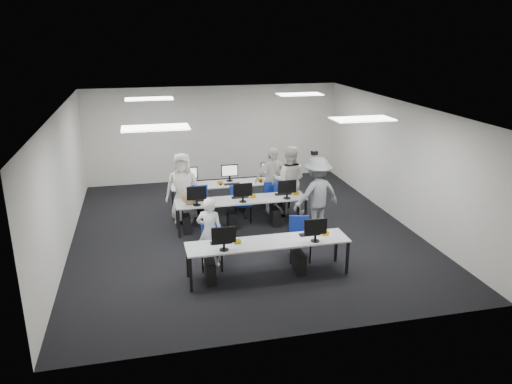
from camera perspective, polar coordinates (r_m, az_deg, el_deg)
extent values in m
plane|color=black|center=(12.19, -1.47, -4.39)|extent=(9.00, 9.00, 0.00)
plane|color=white|center=(11.38, -1.59, 9.70)|extent=(9.00, 9.00, 0.00)
cube|color=silver|center=(16.01, -4.82, 6.66)|extent=(8.00, 0.02, 3.00)
cube|color=silver|center=(7.60, 5.42, -6.59)|extent=(8.00, 0.02, 3.00)
cube|color=silver|center=(11.61, -21.25, 1.03)|extent=(0.02, 9.00, 3.00)
cube|color=silver|center=(13.07, 15.94, 3.40)|extent=(0.02, 9.00, 3.00)
cube|color=white|center=(9.19, -11.41, 7.22)|extent=(1.20, 0.60, 0.02)
cube|color=white|center=(10.12, 12.05, 8.17)|extent=(1.20, 0.60, 0.02)
cube|color=white|center=(13.14, -12.12, 10.38)|extent=(1.20, 0.60, 0.02)
cube|color=white|center=(13.81, 5.00, 11.07)|extent=(1.20, 0.60, 0.02)
cube|color=#B9BBBD|center=(9.76, 1.39, -5.78)|extent=(3.20, 0.70, 0.03)
cube|color=black|center=(9.41, -7.46, -9.36)|extent=(0.05, 0.05, 0.70)
cube|color=black|center=(9.94, -7.83, -7.79)|extent=(0.05, 0.05, 0.70)
cube|color=black|center=(10.13, 10.40, -7.43)|extent=(0.05, 0.05, 0.70)
cube|color=black|center=(10.63, 9.13, -6.09)|extent=(0.05, 0.05, 0.70)
cube|color=#B9BBBD|center=(12.12, -1.69, -0.91)|extent=(3.20, 0.70, 0.03)
cube|color=black|center=(11.77, -8.80, -3.61)|extent=(0.05, 0.05, 0.70)
cube|color=black|center=(12.33, -9.03, -2.60)|extent=(0.05, 0.05, 0.70)
cube|color=black|center=(12.35, 5.68, -2.42)|extent=(0.05, 0.05, 0.70)
cube|color=black|center=(12.89, 4.83, -1.51)|extent=(0.05, 0.05, 0.70)
cube|color=#B9BBBD|center=(13.43, -2.88, 0.99)|extent=(3.20, 0.70, 0.03)
cube|color=black|center=(13.08, -9.31, -1.39)|extent=(0.05, 0.05, 0.70)
cube|color=black|center=(13.65, -9.50, -0.56)|extent=(0.05, 0.05, 0.70)
cube|color=black|center=(13.61, 3.80, -0.41)|extent=(0.05, 0.05, 0.70)
cube|color=black|center=(14.15, 3.10, 0.35)|extent=(0.05, 0.05, 0.70)
cube|color=#0D67AB|center=(9.30, -3.71, -4.94)|extent=(0.46, 0.04, 0.32)
cube|color=black|center=(9.70, -4.00, -5.79)|extent=(0.42, 0.14, 0.02)
ellipsoid|color=black|center=(9.75, -2.25, -5.59)|extent=(0.07, 0.10, 0.04)
cube|color=black|center=(9.78, -5.26, -9.08)|extent=(0.18, 0.40, 0.42)
cube|color=white|center=(9.73, 6.82, -3.97)|extent=(0.46, 0.04, 0.32)
cube|color=black|center=(10.12, 6.15, -4.83)|extent=(0.42, 0.14, 0.02)
ellipsoid|color=black|center=(10.21, 7.75, -4.62)|extent=(0.07, 0.10, 0.04)
cube|color=black|center=(10.14, 4.96, -8.03)|extent=(0.18, 0.40, 0.42)
cube|color=white|center=(11.69, -6.81, -0.13)|extent=(0.46, 0.04, 0.32)
cube|color=black|center=(12.08, -6.94, -0.97)|extent=(0.42, 0.14, 0.02)
ellipsoid|color=black|center=(12.11, -5.53, -0.83)|extent=(0.07, 0.10, 0.04)
cube|color=black|center=(12.12, -7.94, -3.64)|extent=(0.18, 0.40, 0.42)
cube|color=white|center=(11.85, -1.53, 0.25)|extent=(0.46, 0.04, 0.32)
cube|color=black|center=(12.24, -1.82, -0.59)|extent=(0.42, 0.14, 0.02)
ellipsoid|color=black|center=(12.30, -0.45, -0.45)|extent=(0.07, 0.10, 0.04)
cube|color=black|center=(12.25, -2.81, -3.23)|extent=(0.18, 0.40, 0.42)
cube|color=white|center=(12.11, 3.58, 0.61)|extent=(0.46, 0.04, 0.32)
cube|color=black|center=(12.49, 3.13, -0.22)|extent=(0.42, 0.14, 0.02)
ellipsoid|color=black|center=(12.57, 4.45, -0.09)|extent=(0.07, 0.10, 0.04)
cube|color=black|center=(12.48, 2.17, -2.82)|extent=(0.18, 0.40, 0.42)
cube|color=white|center=(13.37, -7.69, 2.17)|extent=(0.46, 0.04, 0.32)
cube|color=black|center=(13.14, -7.50, 0.59)|extent=(0.42, 0.14, 0.02)
ellipsoid|color=black|center=(13.12, -8.80, 0.53)|extent=(0.07, 0.10, 0.04)
cube|color=black|center=(13.47, -6.41, -1.31)|extent=(0.18, 0.40, 0.42)
cube|color=white|center=(13.51, -3.04, 2.48)|extent=(0.46, 0.04, 0.32)
cube|color=black|center=(13.29, -2.78, 0.92)|extent=(0.42, 0.14, 0.02)
ellipsoid|color=black|center=(13.24, -4.05, 0.86)|extent=(0.07, 0.10, 0.04)
cube|color=black|center=(13.63, -1.82, -0.97)|extent=(0.18, 0.40, 0.42)
cube|color=white|center=(13.73, 1.48, 2.77)|extent=(0.46, 0.04, 0.32)
cube|color=black|center=(13.52, 1.81, 1.24)|extent=(0.42, 0.14, 0.02)
ellipsoid|color=black|center=(13.44, 0.58, 1.18)|extent=(0.07, 0.10, 0.04)
cube|color=black|center=(13.87, 2.64, -0.63)|extent=(0.18, 0.40, 0.42)
cube|color=navy|center=(10.22, -5.08, -6.33)|extent=(0.47, 0.46, 0.06)
cube|color=navy|center=(10.30, -5.15, -4.60)|extent=(0.41, 0.10, 0.35)
cube|color=navy|center=(10.59, 5.01, -5.33)|extent=(0.52, 0.50, 0.06)
cube|color=navy|center=(10.67, 4.92, -3.61)|extent=(0.43, 0.13, 0.36)
cube|color=navy|center=(12.65, -7.64, -1.44)|extent=(0.45, 0.43, 0.06)
cube|color=navy|center=(12.76, -7.79, -0.04)|extent=(0.42, 0.06, 0.36)
cube|color=navy|center=(12.65, -1.42, -1.42)|extent=(0.51, 0.49, 0.06)
cube|color=navy|center=(12.75, -1.37, -0.09)|extent=(0.40, 0.15, 0.34)
cube|color=navy|center=(12.99, 2.08, -0.86)|extent=(0.48, 0.47, 0.06)
cube|color=navy|center=(13.08, 1.74, 0.43)|extent=(0.41, 0.11, 0.35)
cube|color=navy|center=(12.78, -6.74, -1.04)|extent=(0.52, 0.50, 0.06)
cube|color=navy|center=(12.50, -6.56, -0.13)|extent=(0.46, 0.10, 0.39)
cube|color=navy|center=(12.99, -2.16, -0.81)|extent=(0.48, 0.46, 0.06)
cube|color=navy|center=(12.72, -2.11, -0.01)|extent=(0.42, 0.10, 0.35)
cube|color=navy|center=(13.14, 2.72, -0.50)|extent=(0.46, 0.44, 0.06)
cube|color=navy|center=(12.86, 2.98, 0.35)|extent=(0.44, 0.06, 0.37)
ellipsoid|color=#8F6B49|center=(11.84, -7.52, -0.62)|extent=(0.40, 0.26, 0.33)
imported|color=silver|center=(10.21, -5.31, -4.59)|extent=(0.63, 0.53, 1.48)
imported|color=silver|center=(13.04, 3.81, 1.36)|extent=(1.07, 0.96, 1.83)
imported|color=silver|center=(12.60, -8.35, 0.47)|extent=(0.97, 0.75, 1.78)
imported|color=silver|center=(13.17, 1.86, 1.38)|extent=(1.10, 0.68, 1.75)
imported|color=slate|center=(11.95, 6.98, -0.29)|extent=(1.30, 0.92, 1.84)
cube|color=black|center=(11.83, 6.70, 4.46)|extent=(0.18, 0.21, 0.10)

